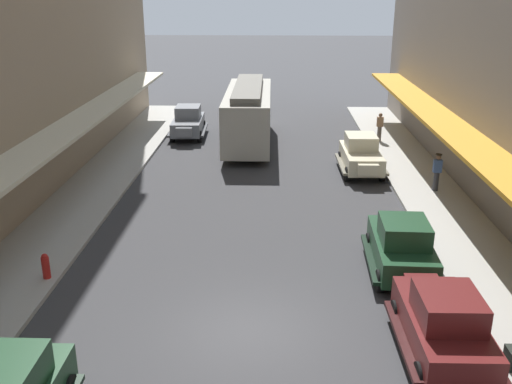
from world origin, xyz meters
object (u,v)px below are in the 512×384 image
parked_car_3 (361,154)px  pedestrian_0 (380,127)px  pedestrian_1 (437,172)px  parked_car_1 (188,121)px  parked_car_0 (402,245)px  parked_car_4 (443,322)px  streetcar (248,112)px  fire_hydrant (46,266)px

parked_car_3 → pedestrian_0: 5.96m
pedestrian_0 → pedestrian_1: size_ratio=0.98×
parked_car_1 → pedestrian_0: 11.46m
parked_car_0 → parked_car_1: 19.88m
parked_car_3 → parked_car_4: 15.10m
parked_car_0 → pedestrian_0: 16.40m
parked_car_3 → streetcar: bearing=138.5°
parked_car_1 → fire_hydrant: parked_car_1 is taller
parked_car_0 → pedestrian_0: bearing=83.0°
parked_car_1 → pedestrian_1: (12.44, -9.97, 0.07)m
fire_hydrant → pedestrian_0: 21.76m
parked_car_0 → parked_car_1: (-9.40, 17.52, 0.00)m
parked_car_4 → fire_hydrant: parked_car_4 is taller
pedestrian_0 → streetcar: bearing=-175.8°
fire_hydrant → pedestrian_1: size_ratio=0.49×
fire_hydrant → pedestrian_0: pedestrian_0 is taller
pedestrian_1 → fire_hydrant: bearing=-148.4°
parked_car_0 → pedestrian_0: parked_car_0 is taller
fire_hydrant → pedestrian_1: pedestrian_1 is taller
parked_car_0 → parked_car_3: bearing=89.2°
parked_car_1 → parked_car_4: 23.97m
parked_car_3 → parked_car_4: (-0.04, -15.10, 0.00)m
streetcar → parked_car_0: bearing=-70.3°
parked_car_0 → parked_car_1: bearing=118.2°
parked_car_1 → pedestrian_1: parked_car_1 is taller
streetcar → pedestrian_0: streetcar is taller
parked_car_0 → parked_car_3: 10.62m
parked_car_1 → parked_car_3: (9.55, -6.90, 0.00)m
parked_car_3 → parked_car_4: same height
parked_car_4 → pedestrian_1: size_ratio=2.56×
parked_car_3 → pedestrian_0: parked_car_3 is taller
parked_car_4 → pedestrian_0: size_ratio=2.61×
parked_car_0 → parked_car_4: same height
parked_car_1 → parked_car_4: size_ratio=1.01×
parked_car_1 → fire_hydrant: 18.72m
parked_car_0 → pedestrian_0: (2.00, 16.28, 0.05)m
parked_car_0 → streetcar: bearing=109.7°
parked_car_0 → pedestrian_0: size_ratio=2.62×
parked_car_4 → fire_hydrant: 11.67m
fire_hydrant → parked_car_4: bearing=-16.7°
parked_car_3 → streetcar: size_ratio=0.44×
parked_car_4 → parked_car_0: bearing=91.4°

